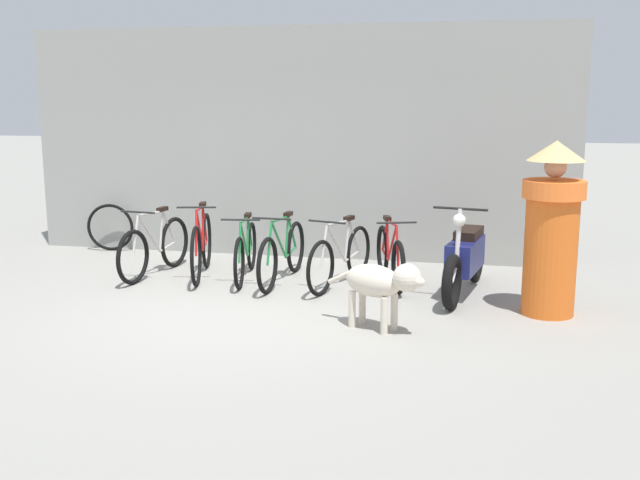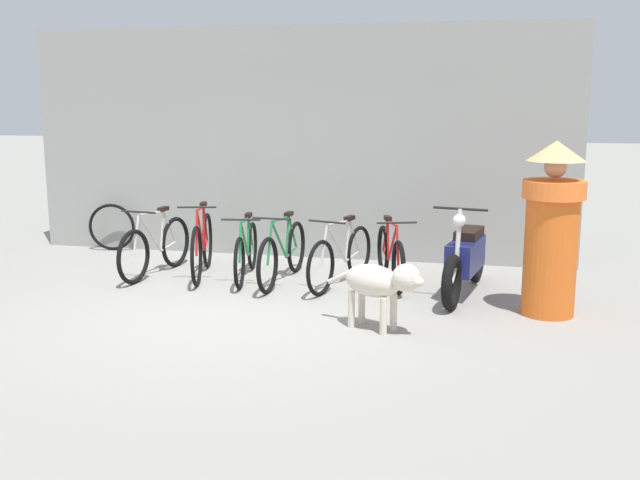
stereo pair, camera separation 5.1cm
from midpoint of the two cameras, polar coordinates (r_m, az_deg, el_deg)
The scene contains 12 objects.
ground_plane at distance 7.78m, azimuth -7.03°, elevation -5.61°, with size 60.00×60.00×0.00m, color gray.
shop_wall_back at distance 10.30m, azimuth -1.75°, elevation 7.37°, with size 7.55×0.20×3.12m.
bicycle_0 at distance 9.50m, azimuth -12.27°, elevation -0.56°, with size 0.46×1.62×0.86m.
bicycle_1 at distance 9.33m, azimuth -8.81°, elevation -0.45°, with size 0.52×1.65×0.93m.
bicycle_2 at distance 9.15m, azimuth -5.48°, elevation -0.90°, with size 0.46×1.61×0.80m.
bicycle_3 at distance 8.94m, azimuth -2.69°, elevation -1.06°, with size 0.46×1.74×0.85m.
bicycle_4 at distance 8.77m, azimuth 1.77°, elevation -1.33°, with size 0.56×1.60×0.83m.
bicycle_5 at distance 8.92m, azimuth 5.55°, elevation -1.25°, with size 0.59×1.53×0.80m.
motorcycle at distance 8.51m, azimuth 11.18°, elevation -1.42°, with size 0.58×1.89×1.04m.
stray_dog at distance 7.10m, azimuth 4.82°, elevation -3.25°, with size 1.02×0.62×0.69m.
person_in_robes at distance 7.86m, azimuth 17.43°, elevation 0.94°, with size 0.86×0.86×1.77m.
spare_tire_left at distance 11.17m, azimuth -15.45°, elevation 0.96°, with size 0.68×0.15×0.68m.
Camera 2 is at (2.54, -7.01, 2.21)m, focal length 42.00 mm.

